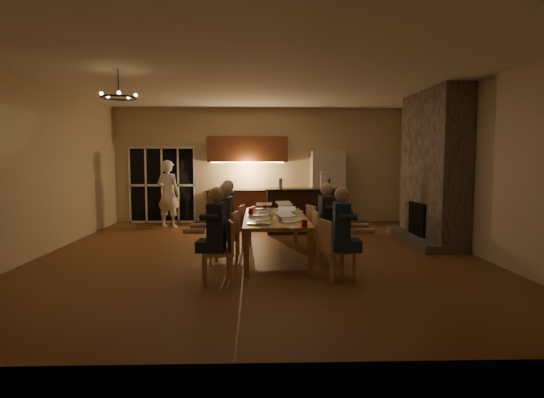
{
  "coord_description": "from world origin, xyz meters",
  "views": [
    {
      "loc": [
        -0.01,
        -8.32,
        1.77
      ],
      "look_at": [
        0.25,
        0.3,
        1.02
      ],
      "focal_mm": 30.0,
      "sensor_mm": 36.0,
      "label": 1
    }
  ],
  "objects_px": {
    "laptop_f": "(286,204)",
    "dining_table": "(275,237)",
    "mug_back": "(254,209)",
    "redcup_mid": "(251,211)",
    "redcup_near": "(305,223)",
    "can_silver": "(280,218)",
    "bar_island": "(303,211)",
    "plate_near": "(297,220)",
    "chair_right_mid": "(327,237)",
    "person_left_mid": "(226,224)",
    "laptop_a": "(260,217)",
    "can_right": "(293,211)",
    "standing_person": "(168,194)",
    "person_right_mid": "(326,223)",
    "chandelier": "(119,98)",
    "plate_far": "(296,211)",
    "refrigerator": "(327,187)",
    "mug_mid": "(281,210)",
    "bar_bottle": "(281,183)",
    "chair_right_near": "(337,249)",
    "laptop_b": "(290,215)",
    "laptop_c": "(261,210)",
    "redcup_far": "(280,205)",
    "person_left_near": "(217,235)",
    "plate_left": "(255,223)",
    "can_cola": "(265,205)",
    "chair_left_mid": "(224,238)",
    "mug_front": "(271,216)",
    "laptop_d": "(287,210)",
    "bar_blender": "(323,180)",
    "person_left_far": "(228,216)",
    "person_right_near": "(341,234)",
    "chair_left_near": "(217,252)",
    "chair_left_far": "(231,229)",
    "laptop_e": "(264,204)"
  },
  "relations": [
    {
      "from": "laptop_f",
      "to": "redcup_near",
      "type": "distance_m",
      "value": 2.4
    },
    {
      "from": "person_left_near",
      "to": "can_silver",
      "type": "bearing_deg",
      "value": 139.83
    },
    {
      "from": "laptop_f",
      "to": "redcup_mid",
      "type": "height_order",
      "value": "laptop_f"
    },
    {
      "from": "chair_left_mid",
      "to": "redcup_mid",
      "type": "relative_size",
      "value": 7.42
    },
    {
      "from": "laptop_c",
      "to": "redcup_far",
      "type": "bearing_deg",
      "value": -122.79
    },
    {
      "from": "plate_left",
      "to": "bar_blender",
      "type": "relative_size",
      "value": 0.67
    },
    {
      "from": "redcup_near",
      "to": "can_silver",
      "type": "relative_size",
      "value": 1.0
    },
    {
      "from": "mug_mid",
      "to": "plate_far",
      "type": "height_order",
      "value": "mug_mid"
    },
    {
      "from": "mug_back",
      "to": "redcup_mid",
      "type": "bearing_deg",
      "value": -95.81
    },
    {
      "from": "bar_island",
      "to": "laptop_e",
      "type": "height_order",
      "value": "bar_island"
    },
    {
      "from": "chair_right_mid",
      "to": "mug_back",
      "type": "bearing_deg",
      "value": 40.71
    },
    {
      "from": "plate_left",
      "to": "redcup_mid",
      "type": "bearing_deg",
      "value": 94.17
    },
    {
      "from": "redcup_near",
      "to": "dining_table",
      "type": "bearing_deg",
      "value": 106.34
    },
    {
      "from": "can_silver",
      "to": "plate_far",
      "type": "xyz_separation_m",
      "value": [
        0.38,
        1.32,
        -0.05
      ]
    },
    {
      "from": "chair_left_near",
      "to": "laptop_b",
      "type": "distance_m",
      "value": 1.48
    },
    {
      "from": "bar_island",
      "to": "mug_back",
      "type": "relative_size",
      "value": 18.19
    },
    {
      "from": "can_silver",
      "to": "laptop_f",
      "type": "bearing_deg",
      "value": 82.91
    },
    {
      "from": "mug_back",
      "to": "can_right",
      "type": "distance_m",
      "value": 0.93
    },
    {
      "from": "plate_left",
      "to": "person_right_near",
      "type": "bearing_deg",
      "value": -27.54
    },
    {
      "from": "laptop_a",
      "to": "can_cola",
      "type": "height_order",
      "value": "laptop_a"
    },
    {
      "from": "mug_back",
      "to": "can_silver",
      "type": "distance_m",
      "value": 1.51
    },
    {
      "from": "redcup_near",
      "to": "can_silver",
      "type": "height_order",
      "value": "same"
    },
    {
      "from": "laptop_f",
      "to": "bar_bottle",
      "type": "bearing_deg",
      "value": 68.79
    },
    {
      "from": "person_right_mid",
      "to": "chandelier",
      "type": "height_order",
      "value": "chandelier"
    },
    {
      "from": "chair_right_near",
      "to": "laptop_b",
      "type": "distance_m",
      "value": 1.07
    },
    {
      "from": "can_cola",
      "to": "can_right",
      "type": "distance_m",
      "value": 1.21
    },
    {
      "from": "plate_left",
      "to": "laptop_a",
      "type": "bearing_deg",
      "value": -4.92
    },
    {
      "from": "chair_right_near",
      "to": "redcup_far",
      "type": "relative_size",
      "value": 7.42
    },
    {
      "from": "laptop_d",
      "to": "plate_left",
      "type": "distance_m",
      "value": 1.1
    },
    {
      "from": "refrigerator",
      "to": "mug_mid",
      "type": "xyz_separation_m",
      "value": [
        -1.47,
        -3.73,
        -0.2
      ]
    },
    {
      "from": "laptop_d",
      "to": "laptop_f",
      "type": "bearing_deg",
      "value": 91.26
    },
    {
      "from": "chandelier",
      "to": "laptop_d",
      "type": "xyz_separation_m",
      "value": [
        2.72,
        0.71,
        -1.89
      ]
    },
    {
      "from": "laptop_f",
      "to": "dining_table",
      "type": "bearing_deg",
      "value": -126.66
    },
    {
      "from": "mug_mid",
      "to": "laptop_f",
      "type": "bearing_deg",
      "value": 72.46
    },
    {
      "from": "chair_left_far",
      "to": "plate_near",
      "type": "distance_m",
      "value": 1.63
    },
    {
      "from": "plate_near",
      "to": "plate_far",
      "type": "relative_size",
      "value": 0.96
    },
    {
      "from": "mug_mid",
      "to": "bar_blender",
      "type": "relative_size",
      "value": 0.25
    },
    {
      "from": "standing_person",
      "to": "redcup_near",
      "type": "height_order",
      "value": "standing_person"
    },
    {
      "from": "laptop_c",
      "to": "mug_back",
      "type": "distance_m",
      "value": 0.84
    },
    {
      "from": "chair_left_mid",
      "to": "mug_front",
      "type": "height_order",
      "value": "chair_left_mid"
    },
    {
      "from": "chair_right_near",
      "to": "plate_left",
      "type": "bearing_deg",
      "value": 47.73
    },
    {
      "from": "person_left_mid",
      "to": "person_left_far",
      "type": "distance_m",
      "value": 1.11
    },
    {
      "from": "person_right_mid",
      "to": "person_left_mid",
      "type": "bearing_deg",
      "value": 91.13
    },
    {
      "from": "chair_right_near",
      "to": "redcup_far",
      "type": "distance_m",
      "value": 3.05
    },
    {
      "from": "bar_island",
      "to": "plate_near",
      "type": "height_order",
      "value": "bar_island"
    },
    {
      "from": "chair_right_mid",
      "to": "person_left_mid",
      "type": "distance_m",
      "value": 1.74
    },
    {
      "from": "laptop_a",
      "to": "can_right",
      "type": "relative_size",
      "value": 2.67
    },
    {
      "from": "laptop_d",
      "to": "bar_blender",
      "type": "height_order",
      "value": "bar_blender"
    },
    {
      "from": "chair_left_mid",
      "to": "chair_right_mid",
      "type": "xyz_separation_m",
      "value": [
        1.77,
        0.05,
        0.0
      ]
    },
    {
      "from": "standing_person",
      "to": "dining_table",
      "type": "bearing_deg",
      "value": 146.35
    }
  ]
}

